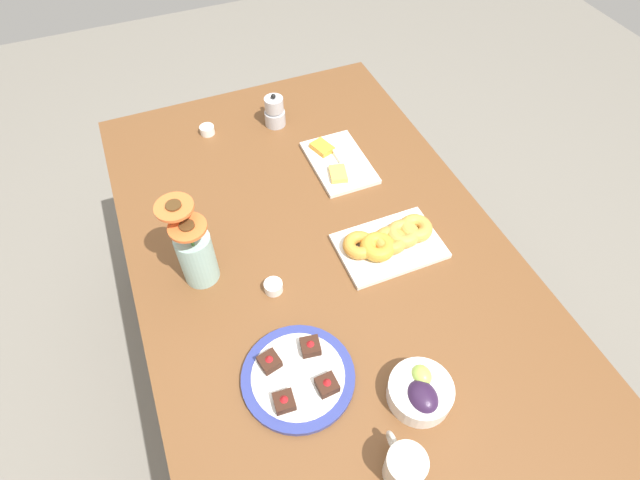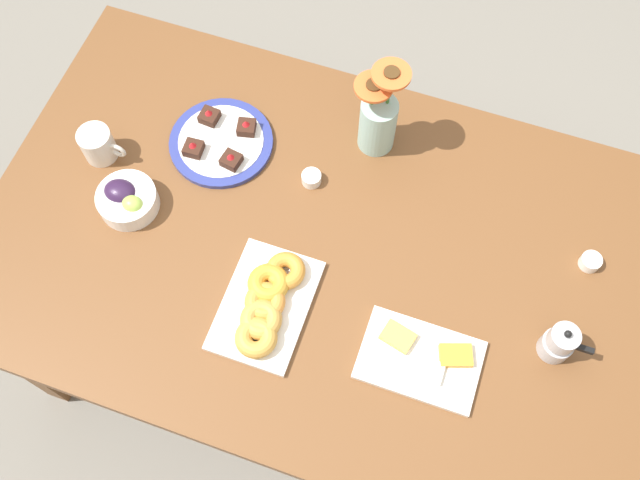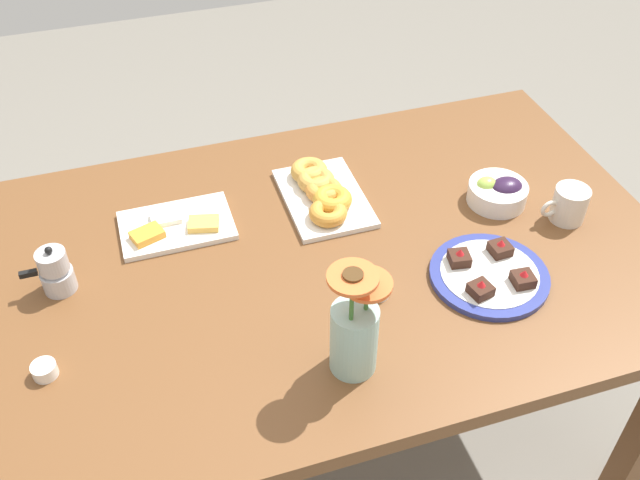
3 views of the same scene
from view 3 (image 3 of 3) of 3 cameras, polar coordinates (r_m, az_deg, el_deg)
The scene contains 11 objects.
ground_plane at distance 2.18m, azimuth 0.00°, elevation -15.36°, with size 6.00×6.00×0.00m, color slate.
dining_table at distance 1.67m, azimuth 0.00°, elevation -3.19°, with size 1.60×1.00×0.74m.
coffee_mug at distance 1.77m, azimuth 19.30°, elevation 2.73°, with size 0.12×0.08×0.09m.
grape_bowl at distance 1.78m, azimuth 14.06°, elevation 3.76°, with size 0.14×0.14×0.07m.
cheese_platter at distance 1.70m, azimuth -11.48°, elevation 1.13°, with size 0.26×0.17×0.03m.
croissant_platter at distance 1.74m, azimuth 0.19°, elevation 3.83°, with size 0.19×0.29×0.05m.
jam_cup_honey at distance 1.51m, azimuth 4.68°, elevation -3.98°, with size 0.05×0.05×0.03m.
jam_cup_berry at distance 1.47m, azimuth -21.19°, elevation -9.65°, with size 0.05×0.05×0.03m.
dessert_plate at distance 1.59m, azimuth 13.39°, elevation -2.69°, with size 0.26×0.26×0.05m.
flower_vase at distance 1.32m, azimuth 2.78°, elevation -7.44°, with size 0.12×0.10×0.27m.
moka_pot at distance 1.60m, azimuth -20.40°, elevation -2.41°, with size 0.11×0.07×0.12m.
Camera 3 is at (0.36, 1.12, 1.84)m, focal length 40.00 mm.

